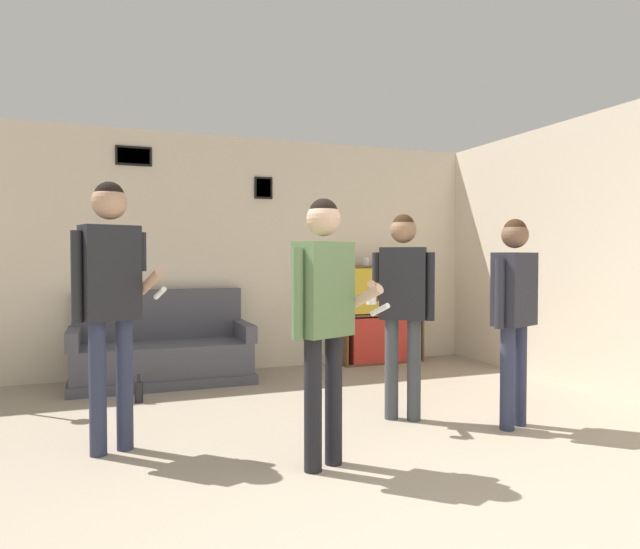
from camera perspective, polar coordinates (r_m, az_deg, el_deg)
The scene contains 10 objects.
wall_back at distance 6.69m, azimuth -8.51°, elevation 2.08°, with size 8.36×0.08×2.70m.
wall_right at distance 6.15m, azimuth 25.32°, elevation 1.94°, with size 0.06×6.86×2.70m.
couch at distance 6.23m, azimuth -15.47°, elevation -7.59°, with size 1.82×0.80×0.96m.
bookshelf at distance 7.11m, azimuth 6.14°, elevation -3.98°, with size 1.05×0.30×1.21m.
person_player_foreground_left at distance 4.04m, azimuth -20.23°, elevation -0.91°, with size 0.58×0.43×1.81m.
person_player_foreground_center at distance 3.52m, azimuth 0.37°, elevation -2.86°, with size 0.58×0.40×1.67m.
person_watcher_holding_cup at distance 4.62m, azimuth 8.29°, elevation -1.96°, with size 0.58×0.37×1.66m.
person_spectator_near_bookshelf at distance 4.61m, azimuth 18.86°, elevation -2.52°, with size 0.47×0.32×1.60m.
bottle_on_floor at distance 5.49m, azimuth -17.67°, elevation -11.05°, with size 0.08×0.08×0.26m.
drinking_cup at distance 6.99m, azimuth 4.60°, elevation 1.32°, with size 0.08×0.08×0.10m.
Camera 1 is at (-1.42, -2.04, 1.31)m, focal length 32.00 mm.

